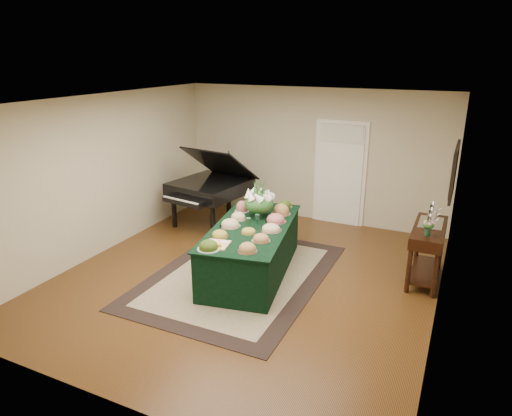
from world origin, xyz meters
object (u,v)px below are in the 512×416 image
at_px(grand_piano, 210,187).
at_px(mahogany_sideboard, 428,239).
at_px(buffet_table, 252,250).
at_px(floral_centerpiece, 259,200).

height_order(grand_piano, mahogany_sideboard, grand_piano).
relative_size(grand_piano, mahogany_sideboard, 1.39).
xyz_separation_m(buffet_table, grand_piano, (-1.70, 1.62, 0.39)).
distance_m(buffet_table, grand_piano, 2.38).
bearing_deg(grand_piano, floral_centerpiece, -36.09).
height_order(floral_centerpiece, grand_piano, grand_piano).
xyz_separation_m(grand_piano, mahogany_sideboard, (4.20, -0.70, -0.11)).
bearing_deg(mahogany_sideboard, buffet_table, -159.80).
xyz_separation_m(buffet_table, floral_centerpiece, (-0.07, 0.43, 0.69)).
distance_m(floral_centerpiece, grand_piano, 2.03).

